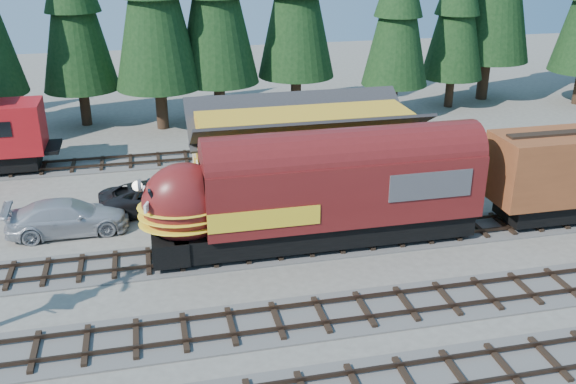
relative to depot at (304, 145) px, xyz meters
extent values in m
plane|color=#6B665B|center=(0.00, -10.50, -2.96)|extent=(120.00, 120.00, 0.00)
cube|color=#4C4947|center=(10.00, -6.50, -2.92)|extent=(68.00, 3.20, 0.08)
cube|color=#38281E|center=(10.00, -7.22, -2.71)|extent=(68.00, 0.08, 0.16)
cube|color=#38281E|center=(10.00, -5.78, -2.71)|extent=(68.00, 0.08, 0.16)
cube|color=#4C4947|center=(-10.00, 7.50, -2.92)|extent=(32.00, 3.20, 0.08)
cube|color=#38281E|center=(-10.00, 6.78, -2.71)|extent=(32.00, 0.08, 0.16)
cube|color=#38281E|center=(-10.00, 8.22, -2.71)|extent=(32.00, 0.08, 0.16)
cube|color=gold|center=(0.00, 0.00, -1.26)|extent=(12.00, 6.00, 3.40)
cube|color=gold|center=(0.00, 0.00, 1.16)|extent=(11.88, 3.30, 1.44)
cube|color=white|center=(-6.04, -1.00, -0.76)|extent=(0.06, 2.40, 0.60)
cone|color=black|center=(-13.10, 17.23, 6.29)|extent=(5.65, 5.65, 12.86)
cone|color=black|center=(11.03, 14.31, 5.59)|extent=(5.22, 5.22, 11.89)
cone|color=black|center=(16.77, 15.91, 5.37)|extent=(5.08, 5.08, 11.58)
cube|color=black|center=(-0.56, -6.50, -2.07)|extent=(14.47, 2.59, 1.12)
cube|color=maroon|center=(0.25, -6.50, 0.01)|extent=(13.20, 3.05, 3.05)
ellipsoid|color=maroon|center=(-7.16, -6.50, -0.09)|extent=(3.86, 2.98, 3.76)
cube|color=#38383A|center=(4.01, -6.50, 0.36)|extent=(4.06, 3.11, 1.32)
sphere|color=white|center=(-9.17, -6.50, 0.92)|extent=(0.45, 0.45, 0.45)
imported|color=black|center=(-8.53, -0.43, -2.17)|extent=(5.98, 3.29, 1.59)
imported|color=#B2B5BB|center=(-12.82, -2.32, -2.10)|extent=(6.05, 2.66, 1.73)
camera|label=1|loc=(-8.48, -33.26, 11.49)|focal=40.00mm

